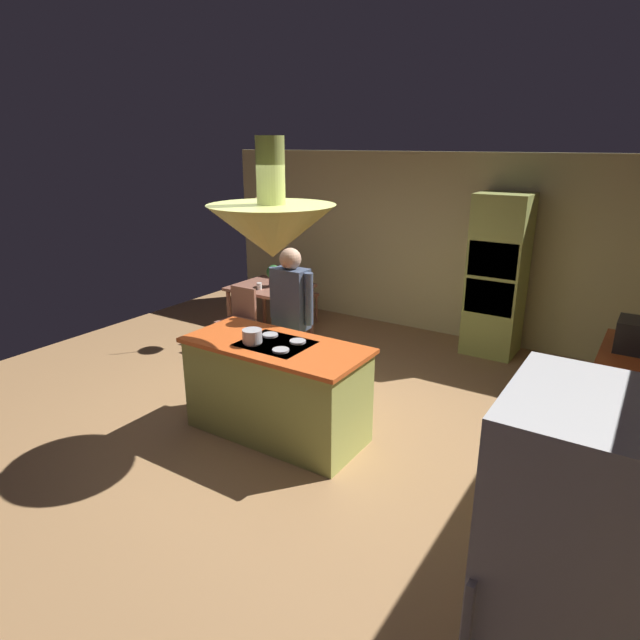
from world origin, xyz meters
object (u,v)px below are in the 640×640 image
object	(u,v)px
oven_tower	(497,276)
cooking_pot_on_cooktop	(252,336)
refrigerator	(578,612)
cup_on_table	(259,286)
potted_plant_on_table	(274,274)
chair_by_back_wall	(298,293)
canister_sugar	(633,399)
canister_flour	(632,407)
kitchen_island	(277,389)
chair_facing_island	(239,316)
dining_table	(270,293)
canister_tea	(635,389)
person_at_island	(291,316)

from	to	relation	value
oven_tower	cooking_pot_on_cooktop	size ratio (longest dim) A/B	11.56
oven_tower	refrigerator	size ratio (longest dim) A/B	1.14
cup_on_table	potted_plant_on_table	bearing A→B (deg)	75.16
oven_tower	potted_plant_on_table	xyz separation A→B (m)	(-2.75, -1.12, -0.11)
cup_on_table	chair_by_back_wall	bearing A→B (deg)	89.28
canister_sugar	potted_plant_on_table	bearing A→B (deg)	158.29
cooking_pot_on_cooktop	canister_flour	bearing A→B (deg)	5.37
cup_on_table	kitchen_island	bearing A→B (deg)	-47.60
oven_tower	potted_plant_on_table	bearing A→B (deg)	-157.73
cup_on_table	chair_facing_island	bearing A→B (deg)	-88.55
dining_table	potted_plant_on_table	bearing A→B (deg)	19.00
chair_by_back_wall	canister_tea	bearing A→B (deg)	153.53
person_at_island	canister_tea	bearing A→B (deg)	-2.84
oven_tower	chair_facing_island	world-z (taller)	oven_tower
canister_tea	dining_table	bearing A→B (deg)	160.72
refrigerator	dining_table	size ratio (longest dim) A/B	1.85
refrigerator	canister_flour	xyz separation A→B (m)	(0.04, 1.85, 0.10)
chair_facing_island	dining_table	bearing A→B (deg)	90.00
kitchen_island	cup_on_table	xyz separation A→B (m)	(-1.71, 1.87, 0.34)
dining_table	chair_by_back_wall	bearing A→B (deg)	90.00
canister_sugar	canister_tea	distance (m)	0.18
chair_facing_island	potted_plant_on_table	world-z (taller)	potted_plant_on_table
kitchen_island	canister_sugar	size ratio (longest dim) A/B	11.98
oven_tower	canister_sugar	size ratio (longest dim) A/B	14.40
canister_flour	canister_tea	world-z (taller)	canister_flour
cooking_pot_on_cooktop	canister_tea	bearing A→B (deg)	12.08
canister_sugar	chair_by_back_wall	bearing A→B (deg)	151.74
chair_facing_island	potted_plant_on_table	xyz separation A→B (m)	(0.05, 0.69, 0.42)
oven_tower	person_at_island	world-z (taller)	oven_tower
chair_facing_island	canister_tea	distance (m)	4.66
refrigerator	cup_on_table	world-z (taller)	refrigerator
canister_flour	cup_on_table	bearing A→B (deg)	159.27
refrigerator	potted_plant_on_table	bearing A→B (deg)	139.34
chair_by_back_wall	canister_sugar	bearing A→B (deg)	151.74
dining_table	chair_facing_island	size ratio (longest dim) A/B	1.14
dining_table	chair_facing_island	bearing A→B (deg)	-90.00
chair_facing_island	cup_on_table	bearing A→B (deg)	91.45
chair_by_back_wall	cup_on_table	distance (m)	0.95
kitchen_island	refrigerator	bearing A→B (deg)	-31.27
cup_on_table	canister_flour	xyz separation A→B (m)	(4.55, -1.72, 0.21)
cup_on_table	canister_tea	size ratio (longest dim) A/B	0.61
refrigerator	canister_tea	world-z (taller)	refrigerator
kitchen_island	potted_plant_on_table	size ratio (longest dim) A/B	5.77
oven_tower	cup_on_table	world-z (taller)	oven_tower
person_at_island	chair_facing_island	bearing A→B (deg)	151.53
oven_tower	person_at_island	distance (m)	2.93
cup_on_table	canister_flour	world-z (taller)	canister_flour
potted_plant_on_table	person_at_island	bearing A→B (deg)	-47.11
cooking_pot_on_cooktop	chair_facing_island	bearing A→B (deg)	134.68
chair_by_back_wall	oven_tower	bearing A→B (deg)	-170.47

